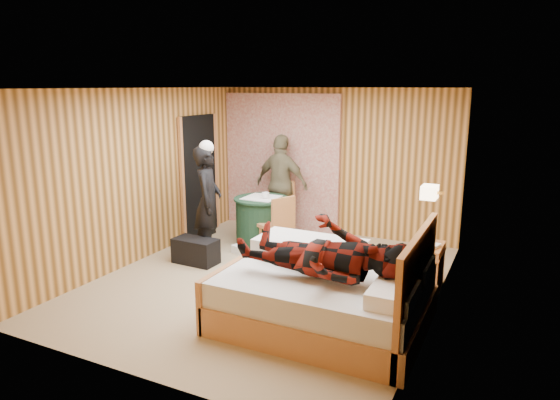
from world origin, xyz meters
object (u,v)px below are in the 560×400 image
at_px(round_table, 262,221).
at_px(bed, 327,294).
at_px(duffel_bag, 196,251).
at_px(wall_lamp, 430,192).
at_px(nightstand, 424,265).
at_px(man_at_table, 282,184).
at_px(chair_near, 279,221).
at_px(woman_standing, 208,202).
at_px(man_on_bed, 323,240).
at_px(chair_far, 281,203).

bearing_deg(round_table, bed, -47.52).
relative_size(round_table, duffel_bag, 1.37).
bearing_deg(bed, round_table, 132.48).
height_order(wall_lamp, round_table, wall_lamp).
bearing_deg(nightstand, man_at_table, 152.94).
xyz_separation_m(wall_lamp, nightstand, (-0.04, 0.25, -1.01)).
bearing_deg(man_at_table, nightstand, 160.12).
bearing_deg(duffel_bag, chair_near, 43.24).
distance_m(duffel_bag, man_at_table, 2.11).
bearing_deg(bed, woman_standing, 151.79).
height_order(nightstand, chair_near, chair_near).
xyz_separation_m(bed, chair_near, (-1.44, 1.75, 0.20)).
bearing_deg(round_table, man_at_table, 90.00).
xyz_separation_m(chair_near, man_at_table, (-0.50, 1.11, 0.32)).
relative_size(wall_lamp, man_at_table, 0.15).
bearing_deg(man_on_bed, man_at_table, 122.52).
bearing_deg(chair_far, wall_lamp, -27.04).
relative_size(chair_far, man_at_table, 0.54).
height_order(bed, nightstand, bed).
bearing_deg(round_table, woman_standing, -118.38).
distance_m(bed, man_at_table, 3.50).
bearing_deg(man_on_bed, chair_far, 122.82).
xyz_separation_m(wall_lamp, man_at_table, (-2.75, 1.63, -0.44)).
height_order(duffel_bag, man_on_bed, man_on_bed).
bearing_deg(bed, chair_far, 124.47).
distance_m(wall_lamp, bed, 1.76).
bearing_deg(man_at_table, chair_near, 121.34).
xyz_separation_m(nightstand, man_at_table, (-2.70, 1.38, 0.57)).
xyz_separation_m(man_at_table, man_on_bed, (1.97, -3.09, 0.15)).
bearing_deg(chair_near, nightstand, 110.24).
height_order(nightstand, duffel_bag, nightstand).
height_order(bed, man_at_table, man_at_table).
bearing_deg(duffel_bag, chair_far, 78.56).
bearing_deg(man_on_bed, wall_lamp, 62.10).
xyz_separation_m(bed, nightstand, (0.76, 1.48, -0.04)).
height_order(wall_lamp, nightstand, wall_lamp).
bearing_deg(woman_standing, man_at_table, -38.75).
height_order(duffel_bag, man_at_table, man_at_table).
bearing_deg(duffel_bag, woman_standing, 92.87).
distance_m(chair_far, man_at_table, 0.33).
xyz_separation_m(bed, round_table, (-1.94, 2.12, 0.06)).
bearing_deg(nightstand, round_table, 166.73).
bearing_deg(man_at_table, bed, 131.32).
bearing_deg(bed, duffel_bag, 158.93).
bearing_deg(chair_far, duffel_bag, -100.21).
height_order(chair_far, man_at_table, man_at_table).
bearing_deg(nightstand, woman_standing, -176.38).
height_order(nightstand, round_table, round_table).
bearing_deg(woman_standing, nightstand, -109.17).
bearing_deg(bed, man_on_bed, -82.41).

